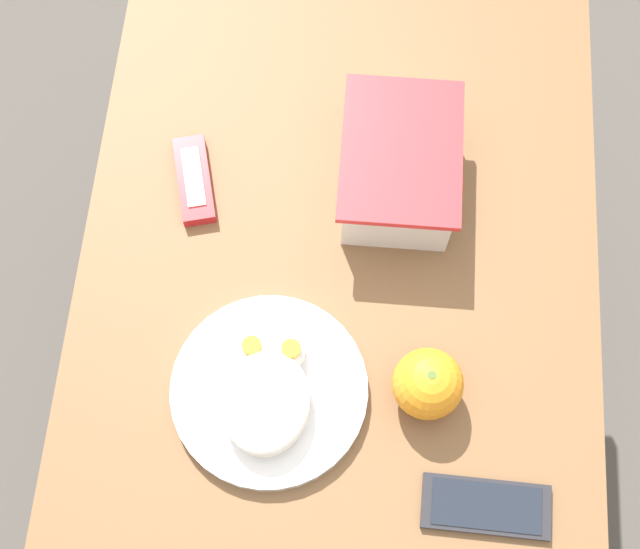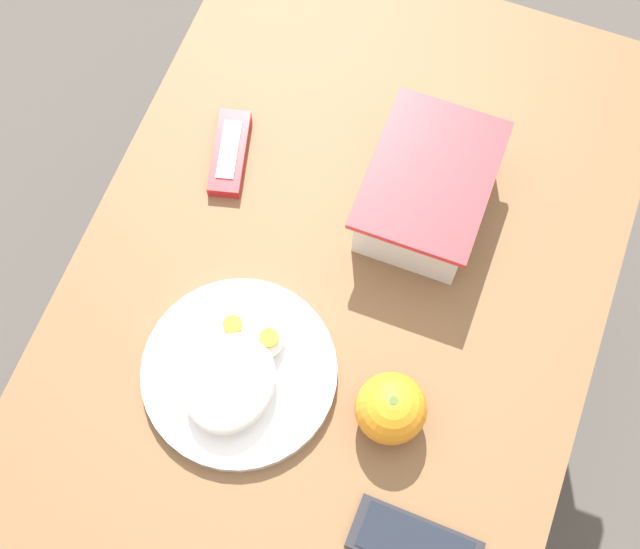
% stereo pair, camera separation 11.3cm
% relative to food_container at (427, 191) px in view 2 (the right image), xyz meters
% --- Properties ---
extents(ground_plane, '(10.00, 10.00, 0.00)m').
position_rel_food_container_xyz_m(ground_plane, '(0.17, -0.07, -0.78)').
color(ground_plane, '#4C4742').
extents(table, '(1.06, 0.68, 0.74)m').
position_rel_food_container_xyz_m(table, '(0.17, -0.07, -0.16)').
color(table, brown).
rests_on(table, ground_plane).
extents(food_container, '(0.21, 0.15, 0.09)m').
position_rel_food_container_xyz_m(food_container, '(0.00, 0.00, 0.00)').
color(food_container, white).
rests_on(food_container, table).
extents(orange_fruit, '(0.09, 0.09, 0.09)m').
position_rel_food_container_xyz_m(orange_fruit, '(0.29, 0.05, 0.00)').
color(orange_fruit, orange).
rests_on(orange_fruit, table).
extents(rice_plate, '(0.24, 0.24, 0.06)m').
position_rel_food_container_xyz_m(rice_plate, '(0.31, -0.14, -0.02)').
color(rice_plate, white).
rests_on(rice_plate, table).
extents(candy_bar, '(0.13, 0.07, 0.02)m').
position_rel_food_container_xyz_m(candy_bar, '(0.02, -0.27, -0.03)').
color(candy_bar, red).
rests_on(candy_bar, table).
extents(cell_phone, '(0.07, 0.15, 0.01)m').
position_rel_food_container_xyz_m(cell_phone, '(0.42, 0.13, -0.04)').
color(cell_phone, '#232328').
rests_on(cell_phone, table).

